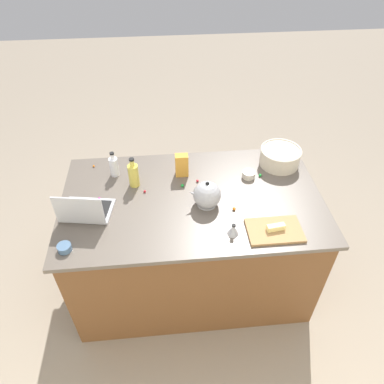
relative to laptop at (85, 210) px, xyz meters
The scene contains 21 objects.
ground_plane 1.17m from the laptop, behind, with size 12.00×12.00×0.00m, color gray.
island_counter 0.85m from the laptop, behind, with size 1.74×1.02×0.90m.
laptop is the anchor object (origin of this frame).
mixing_bowl_large 1.42m from the laptop, 163.16° to the right, with size 0.30×0.30×0.13m.
bottle_oil 0.41m from the laptop, 137.58° to the right, with size 0.07×0.07×0.22m.
bottle_vinegar 0.43m from the laptop, 111.63° to the right, with size 0.06×0.06×0.19m.
kettle 0.77m from the laptop, behind, with size 0.21×0.18×0.20m.
cutting_board 1.17m from the laptop, 167.92° to the left, with size 0.33×0.21×0.02m, color #AD7F4C.
butter_stick_left 1.18m from the laptop, 167.96° to the left, with size 0.11×0.04×0.04m, color #F4E58C.
ramekin_small 0.29m from the laptop, 72.34° to the left, with size 0.08×0.08×0.04m, color slate.
ramekin_medium 1.14m from the laptop, 165.63° to the right, with size 0.09×0.09×0.05m, color beige.
kitchen_timer 0.93m from the laptop, 164.96° to the left, with size 0.07×0.07×0.08m.
candy_bag 0.73m from the laptop, 150.82° to the right, with size 0.09×0.06×0.17m, color gold.
candy_0 0.94m from the laptop, behind, with size 0.02×0.02×0.02m, color orange.
candy_1 0.16m from the laptop, 116.79° to the right, with size 0.02×0.02×0.02m, color #CC3399.
candy_2 0.51m from the laptop, 89.19° to the right, with size 0.02×0.02×0.02m, color orange.
candy_3 0.51m from the laptop, 119.67° to the right, with size 0.01×0.01×0.01m, color orange.
candy_4 0.41m from the laptop, 153.17° to the right, with size 0.02×0.02×0.02m, color red.
candy_5 0.66m from the laptop, 160.57° to the right, with size 0.02×0.02×0.02m, color green.
candy_6 1.22m from the laptop, 166.75° to the right, with size 0.02×0.02×0.02m, color green.
candy_7 0.78m from the laptop, 160.38° to the right, with size 0.02×0.02×0.02m, color red.
Camera 1 is at (0.17, 1.76, 2.52)m, focal length 33.62 mm.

